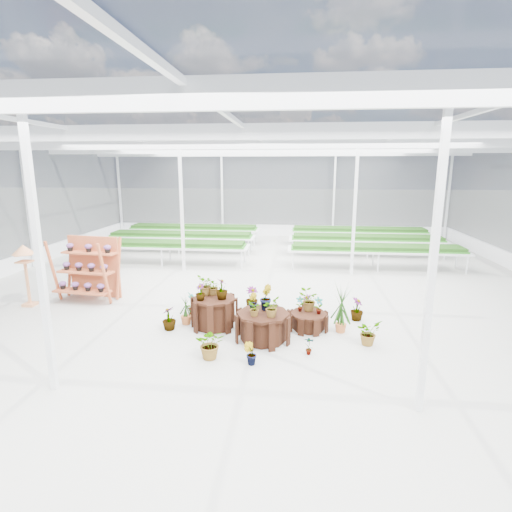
# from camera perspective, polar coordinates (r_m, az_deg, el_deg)

# --- Properties ---
(ground_plane) EXTENTS (24.00, 24.00, 0.00)m
(ground_plane) POSITION_cam_1_polar(r_m,az_deg,el_deg) (10.50, -0.26, -8.03)
(ground_plane) COLOR gray
(ground_plane) RESTS_ON ground
(greenhouse_shell) EXTENTS (18.00, 24.00, 4.50)m
(greenhouse_shell) POSITION_cam_1_polar(r_m,az_deg,el_deg) (9.94, -0.27, 4.21)
(greenhouse_shell) COLOR white
(greenhouse_shell) RESTS_ON ground
(steel_frame) EXTENTS (18.00, 24.00, 4.50)m
(steel_frame) POSITION_cam_1_polar(r_m,az_deg,el_deg) (9.94, -0.27, 4.21)
(steel_frame) COLOR silver
(steel_frame) RESTS_ON ground
(nursery_benches) EXTENTS (16.00, 7.00, 0.84)m
(nursery_benches) POSITION_cam_1_polar(r_m,az_deg,el_deg) (17.32, 2.25, 1.68)
(nursery_benches) COLOR silver
(nursery_benches) RESTS_ON ground
(plinth_tall) EXTENTS (1.09, 1.09, 0.72)m
(plinth_tall) POSITION_cam_1_polar(r_m,az_deg,el_deg) (9.50, -5.95, -8.04)
(plinth_tall) COLOR black
(plinth_tall) RESTS_ON ground
(plinth_mid) EXTENTS (1.55, 1.55, 0.63)m
(plinth_mid) POSITION_cam_1_polar(r_m,az_deg,el_deg) (8.81, 1.04, -10.02)
(plinth_mid) COLOR black
(plinth_mid) RESTS_ON ground
(plinth_low) EXTENTS (1.16, 1.16, 0.40)m
(plinth_low) POSITION_cam_1_polar(r_m,az_deg,el_deg) (9.48, 7.51, -9.19)
(plinth_low) COLOR black
(plinth_low) RESTS_ON ground
(shelf_rack) EXTENTS (1.78, 1.09, 1.78)m
(shelf_rack) POSITION_cam_1_polar(r_m,az_deg,el_deg) (12.14, -23.06, -1.81)
(shelf_rack) COLOR #AD4F2C
(shelf_rack) RESTS_ON ground
(bird_table) EXTENTS (0.50, 0.50, 1.70)m
(bird_table) POSITION_cam_1_polar(r_m,az_deg,el_deg) (12.36, -29.95, -2.45)
(bird_table) COLOR #C57C4E
(bird_table) RESTS_ON ground
(nursery_plants) EXTENTS (4.99, 3.41, 1.30)m
(nursery_plants) POSITION_cam_1_polar(r_m,az_deg,el_deg) (9.15, 1.25, -7.72)
(nursery_plants) COLOR #193D0F
(nursery_plants) RESTS_ON ground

